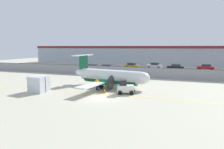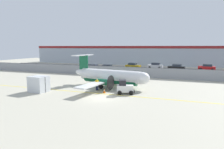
{
  "view_description": "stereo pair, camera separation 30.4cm",
  "coord_description": "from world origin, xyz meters",
  "px_view_note": "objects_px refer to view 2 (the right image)",
  "views": [
    {
      "loc": [
        8.97,
        -22.28,
        6.3
      ],
      "look_at": [
        -1.5,
        7.96,
        1.8
      ],
      "focal_mm": 32.0,
      "sensor_mm": 36.0,
      "label": 1
    },
    {
      "loc": [
        9.25,
        -22.18,
        6.3
      ],
      "look_at": [
        -1.5,
        7.96,
        1.8
      ],
      "focal_mm": 32.0,
      "sensor_mm": 36.0,
      "label": 2
    }
  ],
  "objects_px": {
    "traffic_cone_far_left": "(104,91)",
    "parked_car_5": "(207,67)",
    "parked_car_1": "(108,68)",
    "parked_car_2": "(133,66)",
    "commuter_airplane": "(111,77)",
    "baggage_tug": "(125,88)",
    "cargo_container": "(39,84)",
    "parked_car_3": "(155,66)",
    "ground_crew_worker": "(97,84)",
    "traffic_cone_near_left": "(134,83)",
    "parked_car_4": "(176,67)",
    "parked_car_0": "(93,67)",
    "traffic_cone_near_right": "(129,90)"
  },
  "relations": [
    {
      "from": "ground_crew_worker",
      "to": "parked_car_0",
      "type": "xyz_separation_m",
      "value": [
        -10.71,
        21.3,
        -0.06
      ]
    },
    {
      "from": "ground_crew_worker",
      "to": "parked_car_2",
      "type": "height_order",
      "value": "same"
    },
    {
      "from": "ground_crew_worker",
      "to": "parked_car_1",
      "type": "relative_size",
      "value": 0.39
    },
    {
      "from": "cargo_container",
      "to": "parked_car_4",
      "type": "distance_m",
      "value": 36.91
    },
    {
      "from": "ground_crew_worker",
      "to": "traffic_cone_far_left",
      "type": "bearing_deg",
      "value": -167.85
    },
    {
      "from": "baggage_tug",
      "to": "parked_car_5",
      "type": "height_order",
      "value": "baggage_tug"
    },
    {
      "from": "parked_car_3",
      "to": "traffic_cone_near_right",
      "type": "bearing_deg",
      "value": 96.08
    },
    {
      "from": "ground_crew_worker",
      "to": "traffic_cone_far_left",
      "type": "xyz_separation_m",
      "value": [
        1.64,
        -1.26,
        -0.64
      ]
    },
    {
      "from": "baggage_tug",
      "to": "parked_car_0",
      "type": "relative_size",
      "value": 0.59
    },
    {
      "from": "ground_crew_worker",
      "to": "parked_car_1",
      "type": "xyz_separation_m",
      "value": [
        -6.75,
        22.08,
        -0.06
      ]
    },
    {
      "from": "commuter_airplane",
      "to": "baggage_tug",
      "type": "bearing_deg",
      "value": -40.18
    },
    {
      "from": "parked_car_0",
      "to": "parked_car_2",
      "type": "height_order",
      "value": "same"
    },
    {
      "from": "parked_car_2",
      "to": "traffic_cone_far_left",
      "type": "bearing_deg",
      "value": -76.34
    },
    {
      "from": "parked_car_4",
      "to": "parked_car_5",
      "type": "height_order",
      "value": "same"
    },
    {
      "from": "parked_car_1",
      "to": "parked_car_0",
      "type": "bearing_deg",
      "value": -173.15
    },
    {
      "from": "cargo_container",
      "to": "parked_car_0",
      "type": "distance_m",
      "value": 25.12
    },
    {
      "from": "ground_crew_worker",
      "to": "parked_car_2",
      "type": "bearing_deg",
      "value": -36.86
    },
    {
      "from": "parked_car_2",
      "to": "parked_car_4",
      "type": "height_order",
      "value": "same"
    },
    {
      "from": "traffic_cone_near_left",
      "to": "traffic_cone_near_right",
      "type": "xyz_separation_m",
      "value": [
        0.57,
        -5.44,
        0.0
      ]
    },
    {
      "from": "traffic_cone_far_left",
      "to": "parked_car_1",
      "type": "height_order",
      "value": "parked_car_1"
    },
    {
      "from": "traffic_cone_near_left",
      "to": "parked_car_1",
      "type": "height_order",
      "value": "parked_car_1"
    },
    {
      "from": "commuter_airplane",
      "to": "parked_car_0",
      "type": "bearing_deg",
      "value": 132.17
    },
    {
      "from": "parked_car_2",
      "to": "parked_car_4",
      "type": "xyz_separation_m",
      "value": [
        11.77,
        -0.03,
        0.0
      ]
    },
    {
      "from": "ground_crew_worker",
      "to": "parked_car_1",
      "type": "distance_m",
      "value": 23.09
    },
    {
      "from": "baggage_tug",
      "to": "parked_car_4",
      "type": "distance_m",
      "value": 30.34
    },
    {
      "from": "traffic_cone_near_right",
      "to": "parked_car_2",
      "type": "distance_m",
      "value": 29.34
    },
    {
      "from": "parked_car_2",
      "to": "parked_car_3",
      "type": "height_order",
      "value": "same"
    },
    {
      "from": "commuter_airplane",
      "to": "baggage_tug",
      "type": "height_order",
      "value": "commuter_airplane"
    },
    {
      "from": "traffic_cone_far_left",
      "to": "parked_car_5",
      "type": "height_order",
      "value": "parked_car_5"
    },
    {
      "from": "cargo_container",
      "to": "parked_car_5",
      "type": "bearing_deg",
      "value": 60.96
    },
    {
      "from": "commuter_airplane",
      "to": "traffic_cone_near_left",
      "type": "distance_m",
      "value": 4.33
    },
    {
      "from": "traffic_cone_near_left",
      "to": "parked_car_0",
      "type": "height_order",
      "value": "parked_car_0"
    },
    {
      "from": "parked_car_2",
      "to": "parked_car_0",
      "type": "bearing_deg",
      "value": -132.0
    },
    {
      "from": "commuter_airplane",
      "to": "traffic_cone_near_left",
      "type": "height_order",
      "value": "commuter_airplane"
    },
    {
      "from": "traffic_cone_near_left",
      "to": "parked_car_4",
      "type": "bearing_deg",
      "value": 75.75
    },
    {
      "from": "traffic_cone_far_left",
      "to": "parked_car_4",
      "type": "height_order",
      "value": "parked_car_4"
    },
    {
      "from": "traffic_cone_far_left",
      "to": "parked_car_2",
      "type": "relative_size",
      "value": 0.15
    },
    {
      "from": "parked_car_1",
      "to": "parked_car_2",
      "type": "relative_size",
      "value": 0.98
    },
    {
      "from": "traffic_cone_near_left",
      "to": "traffic_cone_far_left",
      "type": "relative_size",
      "value": 1.0
    },
    {
      "from": "parked_car_3",
      "to": "parked_car_5",
      "type": "xyz_separation_m",
      "value": [
        13.39,
        0.11,
        0.0
      ]
    },
    {
      "from": "parked_car_1",
      "to": "cargo_container",
      "type": "bearing_deg",
      "value": -95.55
    },
    {
      "from": "baggage_tug",
      "to": "cargo_container",
      "type": "relative_size",
      "value": 0.98
    },
    {
      "from": "parked_car_3",
      "to": "parked_car_5",
      "type": "relative_size",
      "value": 0.99
    },
    {
      "from": "cargo_container",
      "to": "parked_car_3",
      "type": "distance_m",
      "value": 36.93
    },
    {
      "from": "traffic_cone_near_left",
      "to": "parked_car_2",
      "type": "relative_size",
      "value": 0.15
    },
    {
      "from": "parked_car_1",
      "to": "parked_car_3",
      "type": "distance_m",
      "value": 14.44
    },
    {
      "from": "baggage_tug",
      "to": "parked_car_3",
      "type": "distance_m",
      "value": 32.32
    },
    {
      "from": "ground_crew_worker",
      "to": "parked_car_3",
      "type": "relative_size",
      "value": 0.39
    },
    {
      "from": "parked_car_1",
      "to": "parked_car_3",
      "type": "bearing_deg",
      "value": 36.37
    },
    {
      "from": "traffic_cone_near_left",
      "to": "traffic_cone_near_right",
      "type": "relative_size",
      "value": 1.0
    }
  ]
}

